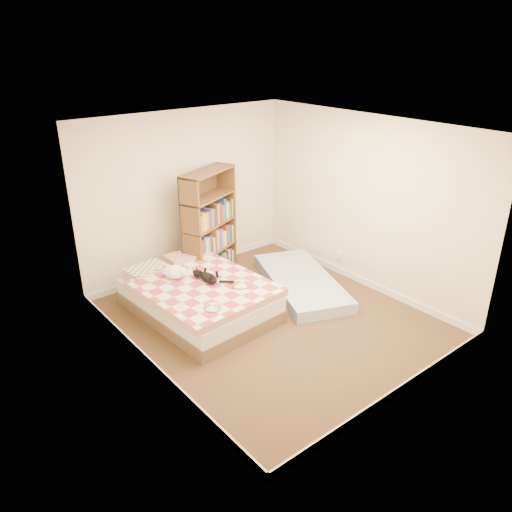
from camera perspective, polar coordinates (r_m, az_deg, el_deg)
room at (r=6.15m, az=1.88°, el=2.40°), size 3.51×4.01×2.51m
bed at (r=6.78m, az=-6.72°, el=-4.54°), size 1.56×2.07×0.53m
bookshelf at (r=7.66m, az=-5.39°, el=1.96°), size 1.13×0.71×1.67m
floor_mattress at (r=7.46m, az=5.18°, el=-3.00°), size 1.54×2.12×0.17m
black_cat at (r=6.61m, az=-5.60°, el=-2.37°), size 0.26×0.59×0.13m
white_dog at (r=6.76m, az=-9.16°, el=-1.81°), size 0.37×0.39×0.15m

